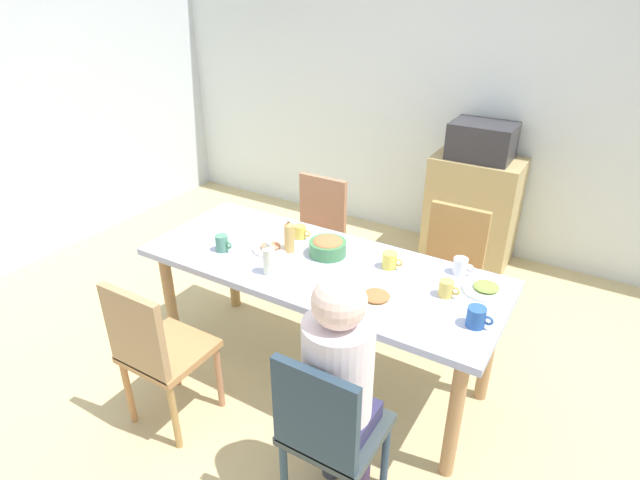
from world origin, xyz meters
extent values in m
plane|color=tan|center=(0.00, 0.00, 0.00)|extent=(6.71, 6.71, 0.00)
cube|color=silver|center=(0.00, 2.19, 1.30)|extent=(5.83, 0.12, 2.60)
cube|color=#AEB8D7|center=(0.00, 0.00, 0.75)|extent=(2.02, 0.80, 0.04)
cylinder|color=#A67E52|center=(-0.91, -0.30, 0.37)|extent=(0.07, 0.07, 0.73)
cylinder|color=tan|center=(0.91, -0.30, 0.37)|extent=(0.07, 0.07, 0.73)
cylinder|color=#AD844A|center=(-0.91, 0.30, 0.37)|extent=(0.07, 0.07, 0.73)
cylinder|color=#AE8154|center=(0.91, 0.30, 0.37)|extent=(0.07, 0.07, 0.73)
cube|color=#B5804E|center=(-0.51, -0.70, 0.44)|extent=(0.40, 0.40, 0.04)
cylinder|color=#B57D4A|center=(-0.68, -0.87, 0.21)|extent=(0.04, 0.04, 0.43)
cylinder|color=#AE854B|center=(-0.34, -0.87, 0.21)|extent=(0.04, 0.04, 0.43)
cylinder|color=tan|center=(-0.68, -0.53, 0.21)|extent=(0.04, 0.04, 0.43)
cylinder|color=#AE7655|center=(-0.34, -0.53, 0.21)|extent=(0.04, 0.04, 0.43)
cube|color=tan|center=(-0.51, -0.88, 0.68)|extent=(0.38, 0.04, 0.45)
cube|color=#354042|center=(0.51, -0.70, 0.44)|extent=(0.40, 0.40, 0.04)
cylinder|color=#2B4152|center=(0.34, -0.87, 0.21)|extent=(0.04, 0.04, 0.43)
cylinder|color=#323055|center=(0.34, -0.53, 0.21)|extent=(0.04, 0.04, 0.43)
cylinder|color=#293F55|center=(0.68, -0.53, 0.21)|extent=(0.04, 0.04, 0.43)
cube|color=#273A4A|center=(0.51, -0.88, 0.68)|extent=(0.38, 0.04, 0.45)
cylinder|color=#353846|center=(0.43, -0.60, 0.23)|extent=(0.09, 0.09, 0.45)
cylinder|color=#372A49|center=(0.59, -0.60, 0.23)|extent=(0.09, 0.09, 0.45)
cube|color=#2C2B4F|center=(0.51, -0.70, 0.50)|extent=(0.30, 0.30, 0.10)
cylinder|color=silver|center=(0.51, -0.70, 0.78)|extent=(0.30, 0.30, 0.46)
sphere|color=beige|center=(0.51, -0.70, 1.11)|extent=(0.22, 0.22, 0.22)
cube|color=#AE7B54|center=(0.51, 0.70, 0.44)|extent=(0.40, 0.40, 0.04)
cylinder|color=tan|center=(0.68, 0.87, 0.21)|extent=(0.04, 0.04, 0.43)
cylinder|color=tan|center=(0.34, 0.87, 0.21)|extent=(0.04, 0.04, 0.43)
cylinder|color=#A98357|center=(0.68, 0.53, 0.21)|extent=(0.04, 0.04, 0.43)
cylinder|color=tan|center=(0.34, 0.53, 0.21)|extent=(0.04, 0.04, 0.43)
cube|color=#B4864B|center=(0.51, 0.88, 0.68)|extent=(0.38, 0.04, 0.45)
cube|color=#A77D59|center=(-0.51, 0.70, 0.44)|extent=(0.40, 0.40, 0.04)
cylinder|color=tan|center=(-0.34, 0.87, 0.21)|extent=(0.04, 0.04, 0.43)
cylinder|color=#B57E49|center=(-0.68, 0.87, 0.21)|extent=(0.04, 0.04, 0.43)
cylinder|color=#B67C4D|center=(-0.34, 0.53, 0.21)|extent=(0.04, 0.04, 0.43)
cylinder|color=#AE7E49|center=(-0.68, 0.53, 0.21)|extent=(0.04, 0.04, 0.43)
cube|color=#AD7556|center=(-0.51, 0.88, 0.68)|extent=(0.38, 0.04, 0.45)
cylinder|color=silver|center=(-0.33, -0.01, 0.78)|extent=(0.21, 0.21, 0.01)
ellipsoid|color=#C87655|center=(-0.33, -0.01, 0.80)|extent=(0.11, 0.11, 0.02)
cylinder|color=beige|center=(0.42, -0.16, 0.78)|extent=(0.25, 0.25, 0.01)
ellipsoid|color=#AF683A|center=(0.42, -0.16, 0.80)|extent=(0.14, 0.14, 0.02)
cylinder|color=white|center=(0.86, 0.20, 0.78)|extent=(0.23, 0.23, 0.01)
ellipsoid|color=#81A144|center=(0.86, 0.20, 0.80)|extent=(0.13, 0.13, 0.02)
cylinder|color=#427E4A|center=(-0.02, 0.12, 0.81)|extent=(0.21, 0.21, 0.08)
ellipsoid|color=#B56A3E|center=(-0.02, 0.12, 0.86)|extent=(0.17, 0.17, 0.04)
cylinder|color=#295599|center=(0.90, -0.12, 0.82)|extent=(0.09, 0.09, 0.10)
torus|color=#345BA1|center=(0.95, -0.12, 0.82)|extent=(0.05, 0.01, 0.05)
cylinder|color=#EEC94B|center=(-0.27, 0.21, 0.81)|extent=(0.07, 0.07, 0.08)
torus|color=#EAC648|center=(-0.22, 0.21, 0.81)|extent=(0.05, 0.01, 0.05)
cylinder|color=#4C8269|center=(-0.57, -0.16, 0.82)|extent=(0.07, 0.07, 0.10)
torus|color=#4A905D|center=(-0.52, -0.16, 0.82)|extent=(0.05, 0.01, 0.05)
cylinder|color=#E6D04F|center=(0.34, 0.16, 0.82)|extent=(0.08, 0.08, 0.09)
torus|color=#E3C14F|center=(0.40, 0.16, 0.82)|extent=(0.05, 0.01, 0.05)
cylinder|color=#DBBE52|center=(0.70, 0.05, 0.82)|extent=(0.07, 0.07, 0.09)
torus|color=#DEC14D|center=(0.75, 0.05, 0.82)|extent=(0.05, 0.01, 0.05)
cylinder|color=white|center=(0.69, 0.30, 0.82)|extent=(0.08, 0.08, 0.09)
torus|color=white|center=(0.74, 0.30, 0.82)|extent=(0.05, 0.01, 0.05)
cylinder|color=tan|center=(-0.23, 0.04, 0.86)|extent=(0.06, 0.06, 0.17)
cone|color=tan|center=(-0.23, 0.04, 0.95)|extent=(0.05, 0.05, 0.03)
cylinder|color=white|center=(-0.23, 0.04, 0.97)|extent=(0.03, 0.03, 0.01)
cylinder|color=#E7E9C8|center=(-0.18, -0.22, 0.85)|extent=(0.07, 0.07, 0.15)
cone|color=silver|center=(-0.18, -0.22, 0.94)|extent=(0.06, 0.06, 0.03)
cylinder|color=white|center=(-0.18, -0.22, 0.96)|extent=(0.03, 0.03, 0.01)
cube|color=tan|center=(0.33, 1.89, 0.45)|extent=(0.70, 0.44, 0.90)
cube|color=#2F2E32|center=(0.33, 1.89, 1.04)|extent=(0.48, 0.36, 0.28)
camera|label=1|loc=(1.29, -2.14, 2.23)|focal=29.29mm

